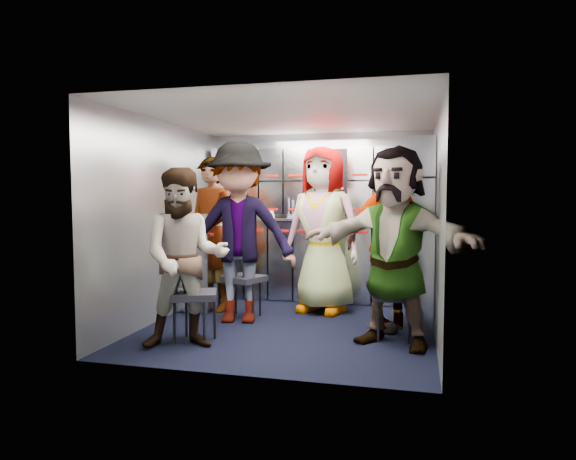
% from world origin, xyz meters
% --- Properties ---
extents(floor, '(3.00, 3.00, 0.00)m').
position_xyz_m(floor, '(0.00, 0.00, 0.00)').
color(floor, black).
rests_on(floor, ground).
extents(wall_back, '(2.80, 0.04, 2.10)m').
position_xyz_m(wall_back, '(0.00, 1.50, 1.05)').
color(wall_back, '#959CA3').
rests_on(wall_back, ground).
extents(wall_left, '(0.04, 3.00, 2.10)m').
position_xyz_m(wall_left, '(-1.40, 0.00, 1.05)').
color(wall_left, '#959CA3').
rests_on(wall_left, ground).
extents(wall_right, '(0.04, 3.00, 2.10)m').
position_xyz_m(wall_right, '(1.40, 0.00, 1.05)').
color(wall_right, '#959CA3').
rests_on(wall_right, ground).
extents(ceiling, '(2.80, 3.00, 0.02)m').
position_xyz_m(ceiling, '(0.00, 0.00, 2.10)').
color(ceiling, silver).
rests_on(ceiling, wall_back).
extents(cart_bank_back, '(2.68, 0.38, 0.99)m').
position_xyz_m(cart_bank_back, '(0.00, 1.29, 0.49)').
color(cart_bank_back, '#9AA0AA').
rests_on(cart_bank_back, ground).
extents(cart_bank_left, '(0.38, 0.76, 0.99)m').
position_xyz_m(cart_bank_left, '(-1.19, 0.56, 0.49)').
color(cart_bank_left, '#9AA0AA').
rests_on(cart_bank_left, ground).
extents(counter, '(2.68, 0.42, 0.03)m').
position_xyz_m(counter, '(0.00, 1.29, 1.01)').
color(counter, silver).
rests_on(counter, cart_bank_back).
extents(locker_bank_back, '(2.68, 0.28, 0.82)m').
position_xyz_m(locker_bank_back, '(0.00, 1.35, 1.49)').
color(locker_bank_back, '#9AA0AA').
rests_on(locker_bank_back, wall_back).
extents(locker_bank_right, '(0.28, 1.00, 0.82)m').
position_xyz_m(locker_bank_right, '(1.25, 0.70, 1.49)').
color(locker_bank_right, '#9AA0AA').
rests_on(locker_bank_right, wall_right).
extents(right_cabinet, '(0.28, 1.20, 1.00)m').
position_xyz_m(right_cabinet, '(1.25, 0.60, 0.50)').
color(right_cabinet, '#9AA0AA').
rests_on(right_cabinet, ground).
extents(coffee_niche, '(0.46, 0.16, 0.84)m').
position_xyz_m(coffee_niche, '(0.18, 1.41, 1.47)').
color(coffee_niche, black).
rests_on(coffee_niche, wall_back).
extents(red_latch_strip, '(2.60, 0.02, 0.03)m').
position_xyz_m(red_latch_strip, '(0.00, 1.09, 0.88)').
color(red_latch_strip, '#9D0F09').
rests_on(red_latch_strip, cart_bank_back).
extents(jump_seat_near_left, '(0.49, 0.48, 0.45)m').
position_xyz_m(jump_seat_near_left, '(-0.71, -0.77, 0.40)').
color(jump_seat_near_left, black).
rests_on(jump_seat_near_left, ground).
extents(jump_seat_mid_left, '(0.49, 0.48, 0.45)m').
position_xyz_m(jump_seat_mid_left, '(-0.57, 0.20, 0.40)').
color(jump_seat_mid_left, black).
rests_on(jump_seat_mid_left, ground).
extents(jump_seat_center, '(0.46, 0.45, 0.43)m').
position_xyz_m(jump_seat_center, '(0.20, 0.87, 0.38)').
color(jump_seat_center, black).
rests_on(jump_seat_center, ground).
extents(jump_seat_mid_right, '(0.49, 0.47, 0.46)m').
position_xyz_m(jump_seat_mid_right, '(0.98, 0.28, 0.41)').
color(jump_seat_mid_right, black).
rests_on(jump_seat_mid_right, ground).
extents(jump_seat_near_right, '(0.37, 0.35, 0.43)m').
position_xyz_m(jump_seat_near_right, '(1.03, -0.26, 0.38)').
color(jump_seat_near_right, black).
rests_on(jump_seat_near_right, ground).
extents(attendant_standing, '(0.72, 0.57, 1.75)m').
position_xyz_m(attendant_standing, '(-1.05, 0.47, 0.88)').
color(attendant_standing, black).
rests_on(attendant_standing, ground).
extents(attendant_arc_a, '(0.93, 0.83, 1.56)m').
position_xyz_m(attendant_arc_a, '(-0.71, -0.95, 0.78)').
color(attendant_arc_a, black).
rests_on(attendant_arc_a, ground).
extents(attendant_arc_b, '(1.30, 0.87, 1.86)m').
position_xyz_m(attendant_arc_b, '(-0.57, 0.02, 0.93)').
color(attendant_arc_b, black).
rests_on(attendant_arc_b, ground).
extents(attendant_arc_c, '(1.03, 0.79, 1.86)m').
position_xyz_m(attendant_arc_c, '(0.20, 0.69, 0.93)').
color(attendant_arc_c, black).
rests_on(attendant_arc_c, ground).
extents(attendant_arc_d, '(1.02, 0.98, 1.71)m').
position_xyz_m(attendant_arc_d, '(0.98, 0.10, 0.86)').
color(attendant_arc_d, black).
rests_on(attendant_arc_d, ground).
extents(attendant_arc_e, '(1.71, 1.05, 1.76)m').
position_xyz_m(attendant_arc_e, '(1.03, -0.44, 0.88)').
color(attendant_arc_e, black).
rests_on(attendant_arc_e, ground).
extents(bottle_left, '(0.07, 0.07, 0.23)m').
position_xyz_m(bottle_left, '(-0.27, 1.24, 1.14)').
color(bottle_left, white).
rests_on(bottle_left, counter).
extents(bottle_mid, '(0.06, 0.06, 0.26)m').
position_xyz_m(bottle_mid, '(-0.32, 1.24, 1.16)').
color(bottle_mid, white).
rests_on(bottle_mid, counter).
extents(bottle_right, '(0.07, 0.07, 0.26)m').
position_xyz_m(bottle_right, '(0.15, 1.24, 1.16)').
color(bottle_right, white).
rests_on(bottle_right, counter).
extents(cup_left, '(0.08, 0.08, 0.10)m').
position_xyz_m(cup_left, '(-0.55, 1.23, 1.08)').
color(cup_left, beige).
rests_on(cup_left, counter).
extents(cup_right, '(0.08, 0.08, 0.09)m').
position_xyz_m(cup_right, '(1.17, 1.23, 1.08)').
color(cup_right, beige).
rests_on(cup_right, counter).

